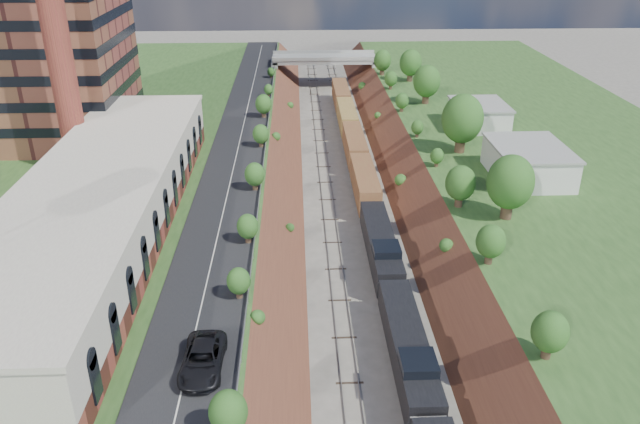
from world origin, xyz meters
TOP-DOWN VIEW (x-y plane):
  - platform_left at (-33.00, 60.00)m, footprint 44.00×180.00m
  - platform_right at (33.00, 60.00)m, footprint 44.00×180.00m
  - embankment_left at (-11.00, 60.00)m, footprint 10.00×180.00m
  - embankment_right at (11.00, 60.00)m, footprint 10.00×180.00m
  - rail_left_track at (-2.60, 60.00)m, footprint 1.58×180.00m
  - rail_right_track at (2.60, 60.00)m, footprint 1.58×180.00m
  - road at (-15.50, 60.00)m, footprint 8.00×180.00m
  - guardrail at (-11.40, 59.80)m, footprint 0.10×171.00m
  - commercial_building at (-28.00, 38.00)m, footprint 14.30×62.30m
  - smokestack at (-36.00, 56.00)m, footprint 3.20×3.20m
  - overpass at (0.00, 122.00)m, footprint 24.50×8.30m
  - white_building_near at (23.50, 52.00)m, footprint 9.00×12.00m
  - white_building_far at (23.00, 74.00)m, footprint 8.00×10.00m
  - tree_right_large at (17.00, 40.00)m, footprint 5.25×5.25m
  - tree_left_crest at (-11.80, 20.00)m, footprint 2.45×2.45m
  - freight_train at (2.60, 54.50)m, footprint 2.95×119.22m
  - suv at (-14.20, 14.76)m, footprint 3.18×6.70m

SIDE VIEW (x-z plane):
  - embankment_left at x=-11.00m, z-range -5.00..5.00m
  - embankment_right at x=11.00m, z-range -5.00..5.00m
  - rail_left_track at x=-2.60m, z-range 0.00..0.18m
  - rail_right_track at x=2.60m, z-range 0.00..0.18m
  - platform_left at x=-33.00m, z-range 0.00..5.00m
  - platform_right at x=33.00m, z-range 0.00..5.00m
  - freight_train at x=2.60m, z-range 0.24..4.79m
  - overpass at x=0.00m, z-range 1.22..8.62m
  - road at x=-15.50m, z-range 5.00..5.10m
  - guardrail at x=-11.40m, z-range 5.20..5.90m
  - suv at x=-14.20m, z-range 5.10..6.95m
  - white_building_far at x=23.00m, z-range 5.00..8.60m
  - white_building_near at x=23.50m, z-range 5.00..9.00m
  - tree_left_crest at x=-11.80m, z-range 5.26..8.82m
  - commercial_building at x=-28.00m, z-range 5.01..12.01m
  - tree_right_large at x=17.00m, z-range 5.58..13.19m
  - smokestack at x=-36.00m, z-range 5.00..45.00m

